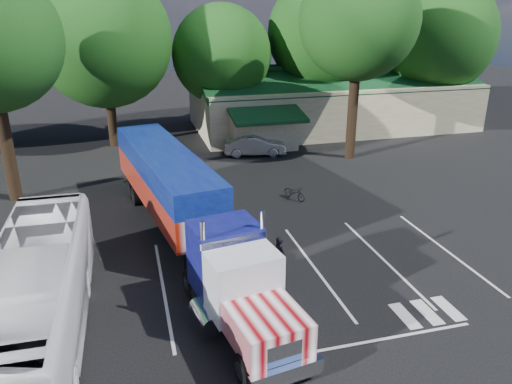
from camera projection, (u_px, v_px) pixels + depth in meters
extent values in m
plane|color=black|center=(215.00, 221.00, 25.84)|extent=(120.00, 120.00, 0.00)
cube|color=beige|center=(331.00, 104.00, 44.72)|extent=(24.00, 11.00, 4.00)
cube|color=#124121|center=(344.00, 79.00, 41.66)|extent=(24.20, 6.25, 2.10)
cube|color=#124121|center=(322.00, 72.00, 45.99)|extent=(24.20, 6.25, 2.10)
cube|color=beige|center=(263.00, 131.00, 37.87)|extent=(5.00, 2.50, 2.80)
cube|color=#124121|center=(268.00, 115.00, 36.16)|extent=(5.40, 3.19, 0.80)
cylinder|color=black|center=(4.00, 122.00, 38.03)|extent=(0.70, 0.70, 4.00)
cylinder|color=black|center=(112.00, 119.00, 38.46)|extent=(0.70, 0.70, 4.30)
sphere|color=#184012|center=(104.00, 39.00, 36.34)|extent=(10.00, 10.00, 10.00)
cylinder|color=black|center=(223.00, 113.00, 41.93)|extent=(0.70, 0.70, 3.60)
sphere|color=#184012|center=(222.00, 54.00, 40.21)|extent=(8.00, 8.00, 8.00)
cylinder|color=black|center=(321.00, 102.00, 44.39)|extent=(0.70, 0.70, 4.50)
sphere|color=#184012|center=(324.00, 33.00, 42.29)|extent=(9.60, 9.60, 9.60)
cylinder|color=black|center=(427.00, 102.00, 45.83)|extent=(0.70, 0.70, 3.90)
sphere|color=#184012|center=(435.00, 35.00, 43.73)|extent=(10.40, 10.40, 10.40)
cylinder|color=black|center=(7.00, 149.00, 27.63)|extent=(0.70, 0.70, 6.00)
cylinder|color=black|center=(352.00, 113.00, 35.11)|extent=(0.70, 0.70, 6.50)
sphere|color=#184012|center=(359.00, 19.00, 32.86)|extent=(8.00, 8.00, 8.00)
cube|color=black|center=(240.00, 308.00, 17.29)|extent=(2.00, 6.60, 0.23)
cube|color=white|center=(287.00, 375.00, 14.35)|extent=(2.34, 0.62, 0.51)
cube|color=white|center=(284.00, 355.00, 14.31)|extent=(1.12, 0.30, 0.84)
cube|color=white|center=(268.00, 329.00, 15.15)|extent=(2.49, 2.57, 1.07)
cube|color=silver|center=(244.00, 283.00, 16.54)|extent=(2.55, 1.86, 2.15)
cube|color=black|center=(251.00, 280.00, 15.85)|extent=(2.13, 0.43, 0.93)
cube|color=white|center=(234.00, 240.00, 16.77)|extent=(2.41, 0.49, 0.23)
cube|color=#0E0D5D|center=(225.00, 256.00, 17.90)|extent=(2.61, 2.23, 2.52)
cylinder|color=white|center=(204.00, 265.00, 16.65)|extent=(0.19, 0.19, 3.18)
cylinder|color=white|center=(262.00, 252.00, 17.48)|extent=(0.19, 0.19, 3.18)
cylinder|color=white|center=(204.00, 316.00, 16.88)|extent=(0.85, 1.58, 0.62)
cylinder|color=white|center=(271.00, 298.00, 17.86)|extent=(0.85, 1.58, 0.62)
cube|color=silver|center=(166.00, 187.00, 24.83)|extent=(4.37, 12.19, 1.40)
cube|color=navy|center=(165.00, 162.00, 24.38)|extent=(4.37, 12.19, 1.12)
cube|color=black|center=(150.00, 185.00, 28.60)|extent=(1.64, 3.41, 0.33)
cube|color=black|center=(185.00, 258.00, 20.78)|extent=(0.13, 0.13, 1.31)
cube|color=black|center=(214.00, 252.00, 21.29)|extent=(0.13, 0.13, 1.31)
cube|color=white|center=(142.00, 179.00, 30.56)|extent=(2.23, 0.48, 0.11)
cylinder|color=black|center=(245.00, 370.00, 14.68)|extent=(0.49, 1.07, 1.03)
cylinder|color=black|center=(303.00, 352.00, 15.44)|extent=(0.49, 1.07, 1.03)
cylinder|color=black|center=(198.00, 296.00, 18.33)|extent=(0.49, 1.07, 1.03)
cylinder|color=black|center=(247.00, 284.00, 19.08)|extent=(0.49, 1.07, 1.03)
cylinder|color=black|center=(190.00, 283.00, 19.20)|extent=(0.49, 1.07, 1.03)
cylinder|color=black|center=(237.00, 272.00, 19.96)|extent=(0.49, 1.07, 1.03)
cylinder|color=black|center=(136.00, 196.00, 27.68)|extent=(0.49, 1.07, 1.03)
cylinder|color=black|center=(170.00, 191.00, 28.44)|extent=(0.49, 1.07, 1.03)
cylinder|color=black|center=(132.00, 190.00, 28.64)|extent=(0.49, 1.07, 1.03)
cylinder|color=black|center=(165.00, 185.00, 29.39)|extent=(0.49, 1.07, 1.03)
imported|color=black|center=(280.00, 255.00, 20.50)|extent=(0.57, 0.73, 1.75)
imported|color=black|center=(295.00, 192.00, 28.50)|extent=(1.21, 1.70, 0.85)
imported|color=white|center=(36.00, 296.00, 16.24)|extent=(3.01, 12.03, 3.34)
imported|color=#ADB0B5|center=(255.00, 145.00, 36.57)|extent=(4.72, 2.39, 1.49)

